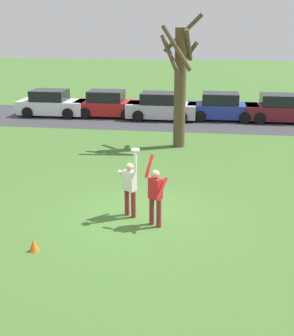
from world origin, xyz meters
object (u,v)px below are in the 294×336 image
parked_car_maroon (281,109)px  person_defender (155,193)px  parked_car_red (108,105)px  parked_car_silver (161,107)px  person_catcher (130,185)px  frisbee_disc (135,150)px  field_cone_orange (34,245)px  bare_tree_tall (180,82)px  parked_car_blue (222,107)px  parked_car_white (52,104)px

parked_car_maroon → person_defender: bearing=-110.5°
parked_car_red → parked_car_silver: bearing=-5.8°
parked_car_maroon → person_catcher: bearing=-113.9°
frisbee_disc → parked_car_maroon: 15.61m
person_catcher → parked_car_red: person_catcher is taller
person_defender → parked_car_red: size_ratio=0.50×
field_cone_orange → person_catcher: bearing=49.7°
parked_car_silver → bare_tree_tall: bare_tree_tall is taller
parked_car_silver → parked_car_blue: bearing=6.6°
frisbee_disc → parked_car_silver: size_ratio=0.06×
parked_car_red → bare_tree_tall: bare_tree_tall is taller
person_catcher → parked_car_white: (-7.47, 13.97, -0.25)m
parked_car_maroon → bare_tree_tall: bearing=-131.2°
bare_tree_tall → parked_car_red: bearing=127.5°
parked_car_blue → person_catcher: bearing=-101.6°
person_catcher → parked_car_white: person_catcher is taller
parked_car_blue → field_cone_orange: bearing=-106.5°
parked_car_maroon → bare_tree_tall: (-5.48, -6.21, 2.25)m
frisbee_disc → parked_car_white: 16.10m
field_cone_orange → parked_car_blue: bearing=73.3°
parked_car_silver → bare_tree_tall: bearing=-75.5°
bare_tree_tall → field_cone_orange: bearing=-105.6°
bare_tree_tall → field_cone_orange: 11.09m
frisbee_disc → bare_tree_tall: size_ratio=0.04×
parked_car_silver → parked_car_white: bearing=179.2°
parked_car_silver → field_cone_orange: (-1.38, -16.23, -0.57)m
field_cone_orange → parked_car_white: bearing=108.4°
parked_car_silver → parked_car_red: bearing=174.2°
parked_car_silver → field_cone_orange: bearing=-94.7°
frisbee_disc → bare_tree_tall: 8.14m
field_cone_orange → parked_car_red: bearing=96.6°
frisbee_disc → parked_car_silver: frisbee_disc is taller
person_catcher → person_defender: 0.96m
person_catcher → parked_car_red: bearing=138.3°
person_catcher → parked_car_blue: 14.56m
person_catcher → person_defender: bearing=0.0°
parked_car_red → parked_car_silver: 3.32m
parked_car_red → field_cone_orange: 16.70m
parked_car_silver → parked_car_blue: same height
parked_car_red → bare_tree_tall: bearing=-52.3°
person_catcher → parked_car_blue: (2.97, 14.25, -0.25)m
person_catcher → parked_car_white: 15.85m
parked_car_red → field_cone_orange: (1.91, -16.58, -0.57)m
parked_car_blue → parked_car_silver: bearing=-173.4°
field_cone_orange → person_defender: bearing=33.4°
person_defender → person_catcher: bearing=0.0°
frisbee_disc → bare_tree_tall: (0.67, 8.07, 0.88)m
person_catcher → person_defender: (0.81, -0.52, -0.00)m
parked_car_white → frisbee_disc: bearing=-61.3°
parked_car_maroon → field_cone_orange: parked_car_maroon is taller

